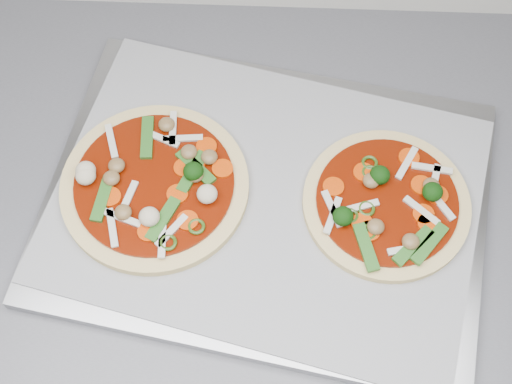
{
  "coord_description": "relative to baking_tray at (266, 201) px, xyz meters",
  "views": [
    {
      "loc": [
        0.34,
        0.91,
        1.67
      ],
      "look_at": [
        0.33,
        1.29,
        0.93
      ],
      "focal_mm": 50.0,
      "sensor_mm": 36.0,
      "label": 1
    }
  ],
  "objects": [
    {
      "name": "base_cabinet",
      "position": [
        -0.34,
        0.01,
        -0.48
      ],
      "size": [
        3.6,
        0.6,
        0.86
      ],
      "primitive_type": "cube",
      "color": "#B8B8B6",
      "rests_on": "ground"
    },
    {
      "name": "parchment",
      "position": [
        -0.0,
        0.0,
        0.01
      ],
      "size": [
        0.56,
        0.46,
        0.0
      ],
      "primitive_type": "cube",
      "rotation": [
        0.0,
        0.0,
        -0.23
      ],
      "color": "gray",
      "rests_on": "baking_tray"
    },
    {
      "name": "baking_tray",
      "position": [
        0.0,
        0.0,
        0.0
      ],
      "size": [
        0.57,
        0.46,
        0.02
      ],
      "primitive_type": "cube",
      "rotation": [
        0.0,
        0.0,
        -0.18
      ],
      "color": "gray",
      "rests_on": "countertop"
    },
    {
      "name": "pizza_right",
      "position": [
        0.14,
        -0.01,
        0.02
      ],
      "size": [
        0.2,
        0.2,
        0.03
      ],
      "rotation": [
        0.0,
        0.0,
        0.01
      ],
      "color": "#E7CB82",
      "rests_on": "parchment"
    },
    {
      "name": "pizza_left",
      "position": [
        -0.13,
        0.01,
        0.02
      ],
      "size": [
        0.27,
        0.27,
        0.04
      ],
      "rotation": [
        0.0,
        0.0,
        -0.27
      ],
      "color": "#E7CB82",
      "rests_on": "parchment"
    }
  ]
}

